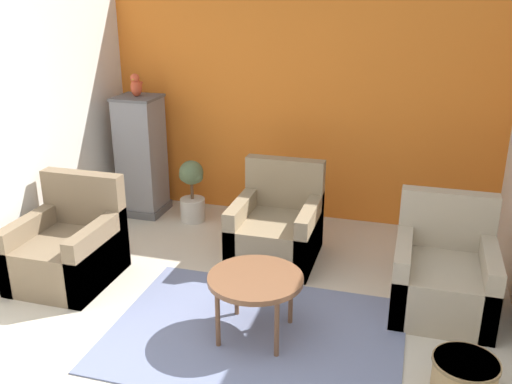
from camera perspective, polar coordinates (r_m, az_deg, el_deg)
wall_back_accent at (r=6.15m, az=4.53°, el=8.63°), size 4.31×0.06×2.48m
wall_left at (r=5.49m, az=-21.92°, el=5.79°), size 0.06×3.39×2.48m
area_rug at (r=4.39m, az=-0.06°, el=-14.00°), size 2.16×1.58×0.01m
coffee_table at (r=4.15m, az=-0.06°, el=-9.00°), size 0.70×0.70×0.49m
armchair_left at (r=5.26m, az=-18.22°, el=-5.48°), size 0.76×0.84×0.89m
armchair_right at (r=4.80m, az=18.20°, el=-8.04°), size 0.76×0.84×0.89m
armchair_middle at (r=5.38m, az=2.07°, el=-3.80°), size 0.76×0.84×0.89m
birdcage at (r=6.44m, az=-11.39°, el=3.50°), size 0.47×0.47×1.33m
parrot at (r=6.27m, az=-11.88°, el=10.37°), size 0.11×0.21×0.25m
potted_plant at (r=6.21m, az=-6.44°, el=0.30°), size 0.29×0.27×0.68m
wicker_basket at (r=4.01m, az=20.11°, el=-16.88°), size 0.42×0.42×0.25m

